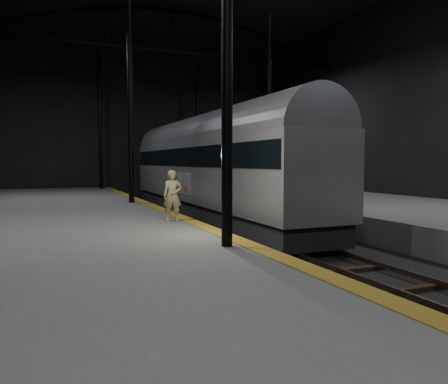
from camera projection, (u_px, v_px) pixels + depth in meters
ground at (281, 246)px, 15.58m from camera, size 44.00×44.00×0.00m
platform_left at (56, 248)px, 12.67m from camera, size 9.00×43.80×1.00m
platform_right at (436, 221)px, 18.42m from camera, size 9.00×43.80×1.00m
tactile_strip at (195, 223)px, 14.26m from camera, size 0.50×43.80×0.01m
track at (281, 244)px, 15.57m from camera, size 2.40×43.00×0.24m
train at (209, 163)px, 22.13m from camera, size 2.97×19.83×5.30m
woman at (172, 196)px, 14.60m from camera, size 0.70×0.54×1.72m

